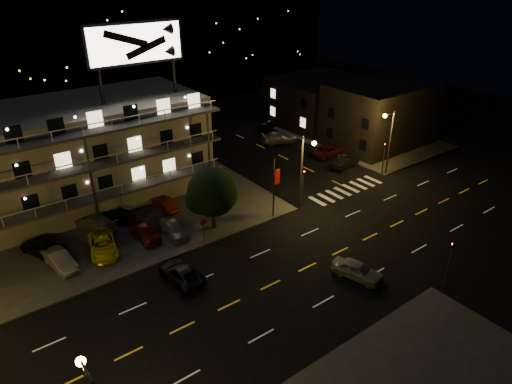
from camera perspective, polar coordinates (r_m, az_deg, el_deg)
ground at (r=38.43m, az=4.20°, el=-10.41°), size 140.00×140.00×0.00m
curb_nw at (r=49.05m, az=-24.66°, el=-4.00°), size 44.00×24.00×0.15m
curb_ne at (r=70.08m, az=12.30°, el=6.96°), size 16.00×24.00×0.15m
motel at (r=51.05m, az=-22.52°, el=4.25°), size 28.00×13.80×18.10m
side_bldg_front at (r=66.39m, az=15.23°, el=9.33°), size 14.06×10.00×8.50m
side_bldg_back at (r=74.24m, az=7.91°, el=11.22°), size 14.06×12.00×7.00m
hill_backdrop at (r=93.41m, az=-28.83°, el=16.59°), size 120.00×25.00×24.00m
streetlight_nc at (r=45.99m, az=6.03°, el=3.31°), size 0.44×1.92×8.00m
streetlight_ne at (r=55.80m, az=16.27°, el=6.67°), size 1.92×0.44×8.00m
signal_nw at (r=47.67m, az=5.89°, el=1.04°), size 0.20×0.27×4.60m
signal_sw at (r=38.72m, az=23.13°, el=-7.86°), size 0.20×0.27×4.60m
signal_ne at (r=56.63m, az=15.72°, el=4.44°), size 0.27×0.20×4.60m
banner_north at (r=44.90m, az=2.32°, el=0.68°), size 0.83×0.16×6.40m
stop_sign at (r=41.83m, az=-6.56°, el=-4.28°), size 0.91×0.11×2.61m
tree at (r=42.83m, az=-5.52°, el=-0.18°), size 4.94×4.75×6.21m
lot_car_1 at (r=42.04m, az=-23.34°, el=-7.82°), size 2.16×4.41×1.39m
lot_car_2 at (r=42.70m, az=-18.60°, el=-6.35°), size 3.34×5.33×1.37m
lot_car_3 at (r=43.61m, az=-13.68°, el=-5.00°), size 1.72×4.21×1.22m
lot_car_4 at (r=43.55m, az=-10.21°, el=-4.53°), size 1.88×4.17×1.39m
lot_car_6 at (r=44.66m, az=-25.14°, el=-6.17°), size 3.67×5.01×1.26m
lot_car_7 at (r=46.49m, az=-19.52°, el=-3.58°), size 3.59×5.36×1.44m
lot_car_8 at (r=47.33m, az=-16.87°, el=-2.65°), size 2.82×4.24×1.34m
lot_car_9 at (r=48.16m, az=-11.32°, el=-1.46°), size 1.38×3.93×1.29m
side_car_0 at (r=58.46m, az=11.07°, el=3.69°), size 4.45×2.24×1.40m
side_car_1 at (r=61.76m, az=9.02°, el=5.19°), size 5.45×2.71×1.49m
side_car_2 at (r=65.57m, az=2.95°, el=6.80°), size 5.60×3.84×1.51m
side_car_3 at (r=71.43m, az=1.46°, el=8.50°), size 4.48×2.91×1.42m
road_car_east at (r=38.64m, az=12.55°, el=-9.52°), size 2.89×4.54×1.44m
road_car_west at (r=38.04m, az=-9.34°, el=-9.92°), size 2.53×4.96×1.34m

